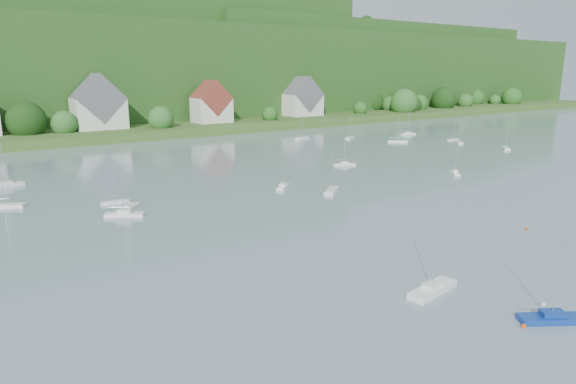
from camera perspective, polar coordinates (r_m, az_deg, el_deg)
The scene contains 12 objects.
far_shore_strip at distance 191.31m, azimuth -22.66°, elevation 6.36°, with size 600.00×60.00×3.00m, color #32531F.
forested_ridge at distance 257.72m, azimuth -26.45°, elevation 12.36°, with size 620.00×181.22×69.89m.
village_building_2 at distance 180.08m, azimuth -20.49°, elevation 8.97°, with size 16.00×11.44×18.00m.
village_building_3 at distance 192.31m, azimuth -8.59°, elevation 9.64°, with size 13.00×10.40×15.50m.
village_building_4 at distance 219.26m, azimuth 1.68°, elevation 10.28°, with size 15.00×10.40×16.50m.
near_sailboat_1 at distance 52.06m, azimuth 27.50°, elevation -12.38°, with size 5.79×4.49×7.86m.
near_sailboat_3 at distance 53.99m, azimuth 15.90°, elevation -10.35°, with size 6.73×2.82×8.81m.
mooring_buoy_0 at distance 50.19m, azimuth 24.92°, elevation -13.61°, with size 0.44×0.44×0.44m, color #DD4B0B.
mooring_buoy_1 at distance 55.12m, azimuth 26.73°, elevation -11.34°, with size 0.48×0.48×0.48m, color silver.
mooring_buoy_2 at distance 79.12m, azimuth 25.21°, elevation -3.84°, with size 0.45×0.45×0.45m, color #DD4B0B.
mooring_buoy_3 at distance 57.66m, azimuth 17.11°, elevation -9.36°, with size 0.48×0.48×0.48m, color #DD4B0B.
far_sailboat_cluster at distance 114.43m, azimuth -5.01°, elevation 2.64°, with size 180.67×69.08×8.71m.
Camera 1 is at (-40.30, 14.09, 21.79)m, focal length 31.69 mm.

